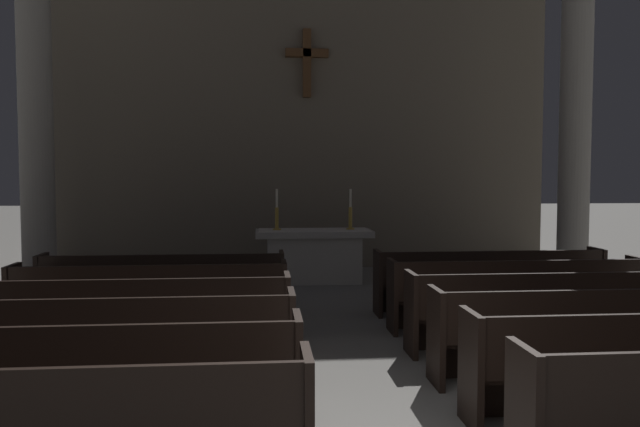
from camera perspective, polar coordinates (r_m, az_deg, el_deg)
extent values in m
cube|color=black|center=(4.17, -25.45, -15.74)|extent=(3.27, 0.05, 0.50)
cube|color=black|center=(4.21, -1.18, -18.48)|extent=(0.06, 0.50, 0.95)
cube|color=black|center=(5.39, -20.58, -14.26)|extent=(3.27, 0.40, 0.05)
cube|color=black|center=(5.11, -21.33, -12.06)|extent=(3.27, 0.05, 0.50)
cube|color=black|center=(5.63, -20.02, -15.90)|extent=(3.27, 0.04, 0.40)
cube|color=black|center=(5.18, -2.01, -14.19)|extent=(0.06, 0.50, 0.95)
cube|color=black|center=(6.36, -18.05, -11.48)|extent=(3.27, 0.40, 0.05)
cube|color=black|center=(6.08, -18.58, -9.51)|extent=(3.27, 0.05, 0.50)
cube|color=black|center=(6.59, -17.66, -12.97)|extent=(3.27, 0.04, 0.40)
cube|color=black|center=(6.18, -2.56, -11.27)|extent=(0.06, 0.50, 0.95)
cube|color=black|center=(7.35, -16.23, -9.42)|extent=(3.27, 0.40, 0.05)
cube|color=black|center=(7.08, -16.62, -7.65)|extent=(3.27, 0.05, 0.50)
cube|color=black|center=(7.57, -15.93, -10.78)|extent=(3.27, 0.04, 0.40)
cube|color=black|center=(7.19, -2.94, -9.17)|extent=(0.06, 0.50, 0.95)
cube|color=black|center=(8.35, -14.85, -7.85)|extent=(3.27, 0.40, 0.05)
cube|color=black|center=(8.08, -15.15, -6.25)|extent=(3.27, 0.05, 0.50)
cube|color=black|center=(8.57, -14.62, -9.09)|extent=(3.27, 0.04, 0.40)
cube|color=black|center=(8.21, -3.23, -7.58)|extent=(0.06, 0.50, 0.95)
cube|color=black|center=(8.75, -25.78, -7.22)|extent=(0.06, 0.50, 0.95)
cube|color=black|center=(9.36, -13.78, -6.61)|extent=(3.27, 0.40, 0.05)
cube|color=black|center=(9.09, -14.02, -5.15)|extent=(3.27, 0.05, 0.50)
cube|color=black|center=(9.57, -13.60, -7.75)|extent=(3.27, 0.04, 0.40)
cube|color=black|center=(9.23, -3.45, -6.35)|extent=(0.06, 0.50, 0.95)
cube|color=black|center=(9.72, -23.62, -6.13)|extent=(0.06, 0.50, 0.95)
cube|color=black|center=(4.52, 17.72, -17.06)|extent=(0.06, 0.50, 0.95)
cube|color=black|center=(5.44, 13.34, -13.42)|extent=(0.06, 0.50, 0.95)
cube|color=black|center=(7.05, 23.66, -10.13)|extent=(3.27, 0.40, 0.05)
cube|color=black|center=(6.80, 24.64, -8.28)|extent=(3.27, 0.05, 0.50)
cube|color=black|center=(7.26, 22.92, -11.56)|extent=(3.27, 0.04, 0.40)
cube|color=black|center=(6.40, 10.33, -10.81)|extent=(0.06, 0.50, 0.95)
cube|color=black|center=(7.95, 20.01, -8.51)|extent=(3.27, 0.40, 0.05)
cube|color=black|center=(7.70, 20.77, -6.83)|extent=(3.27, 0.05, 0.50)
cube|color=black|center=(8.16, 19.43, -9.82)|extent=(3.27, 0.04, 0.40)
cube|color=black|center=(7.38, 8.15, -8.87)|extent=(0.06, 0.50, 0.95)
cube|color=black|center=(8.88, 17.14, -7.21)|extent=(3.27, 0.40, 0.05)
cube|color=black|center=(8.63, 17.74, -5.68)|extent=(3.27, 0.05, 0.50)
cube|color=black|center=(9.09, 16.67, -8.40)|extent=(3.27, 0.04, 0.40)
cube|color=black|center=(8.37, 6.49, -7.38)|extent=(0.06, 0.50, 0.95)
cube|color=black|center=(9.61, 26.47, -6.31)|extent=(0.06, 0.50, 0.95)
cube|color=black|center=(9.84, 14.82, -6.14)|extent=(3.27, 0.40, 0.05)
cube|color=black|center=(9.59, 15.31, -4.73)|extent=(3.27, 0.05, 0.50)
cube|color=black|center=(10.04, 14.45, -7.24)|extent=(3.27, 0.04, 0.40)
cube|color=black|center=(9.37, 5.20, -6.20)|extent=(0.06, 0.50, 0.95)
cube|color=black|center=(10.49, 23.49, -5.44)|extent=(0.06, 0.50, 0.95)
cube|color=#ADA89E|center=(12.31, -23.75, -5.93)|extent=(0.80, 0.80, 0.20)
cylinder|color=#ADA89E|center=(12.26, -24.16, 10.82)|extent=(0.57, 0.57, 7.36)
cube|color=#ADA89E|center=(13.06, 21.59, -5.35)|extent=(0.80, 0.80, 0.20)
cylinder|color=#ADA89E|center=(13.01, 21.95, 10.42)|extent=(0.57, 0.57, 7.36)
cube|color=#BCB7AD|center=(12.15, -0.56, -4.13)|extent=(1.76, 0.72, 0.88)
cube|color=#BCB7AD|center=(12.10, -0.56, -1.78)|extent=(2.20, 0.90, 0.12)
cube|color=silver|center=(12.09, -0.56, -1.48)|extent=(2.09, 0.86, 0.01)
cylinder|color=#B79338|center=(12.05, -3.88, -1.42)|extent=(0.16, 0.16, 0.02)
cylinder|color=#B79338|center=(12.04, -3.88, -0.47)|extent=(0.07, 0.07, 0.43)
cylinder|color=silver|center=(12.02, -3.89, 1.37)|extent=(0.04, 0.04, 0.35)
cylinder|color=#B79338|center=(12.16, 2.73, -1.37)|extent=(0.16, 0.16, 0.02)
cylinder|color=#B79338|center=(12.15, 2.73, -0.43)|extent=(0.07, 0.07, 0.43)
cylinder|color=silver|center=(12.13, 2.74, 1.40)|extent=(0.04, 0.04, 0.35)
cube|color=#706656|center=(14.22, -1.24, 11.54)|extent=(10.67, 0.25, 8.09)
cube|color=brown|center=(14.07, -1.18, 13.29)|extent=(0.17, 0.17, 1.44)
cube|color=brown|center=(14.11, -1.19, 14.16)|extent=(0.92, 0.17, 0.17)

